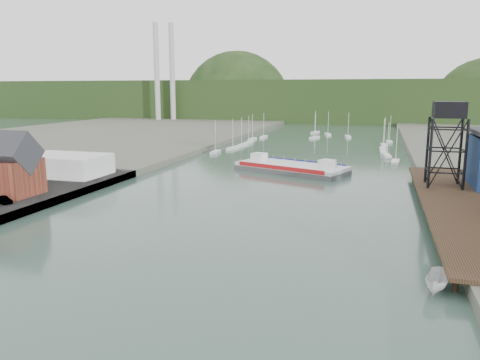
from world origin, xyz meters
The scene contains 11 objects.
ground centered at (0.00, 0.00, 0.00)m, with size 600.00×600.00×0.00m, color #314C41.
east_pier centered at (37.00, 45.00, 1.90)m, with size 14.00×70.00×2.45m.
harbor_building centered at (-42.00, 30.00, 6.09)m, with size 12.20×8.20×8.90m.
white_shed centered at (-44.00, 50.00, 3.85)m, with size 18.00×12.00×4.50m, color silver.
lift_tower centered at (35.00, 58.00, 15.65)m, with size 6.50×6.50×16.00m.
marina_sailboats centered at (0.08, 138.46, 0.35)m, with size 57.71×92.65×0.90m.
smokestacks centered at (-106.00, 232.50, 30.00)m, with size 11.20×8.20×60.00m.
distant_hills centered at (-3.98, 301.35, 10.38)m, with size 500.00×120.00×80.00m.
chain_ferry centered at (2.08, 77.07, 1.14)m, with size 29.60×20.08×3.96m.
motorboat centered at (29.17, 11.28, 1.05)m, with size 2.04×5.42×2.09m, color silver.
car_west_b centered at (-36.85, 24.00, 2.25)m, with size 1.37×3.92×1.29m, color #999999.
Camera 1 is at (22.59, -37.38, 20.42)m, focal length 35.00 mm.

